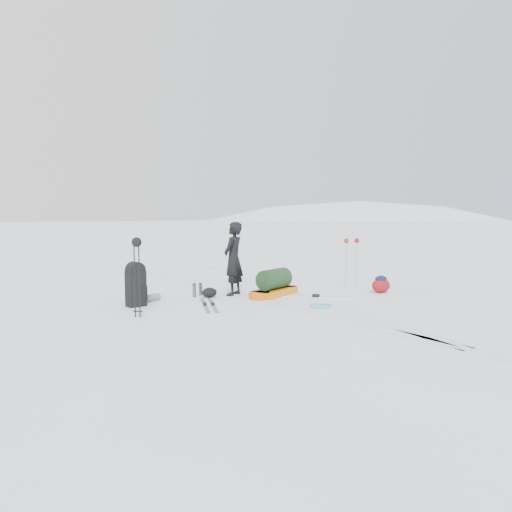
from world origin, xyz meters
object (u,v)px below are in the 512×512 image
at_px(pulk_sled, 274,285).
at_px(expedition_rucksack, 138,285).
at_px(skier, 233,259).
at_px(ski_poles_black, 137,252).

distance_m(pulk_sled, expedition_rucksack, 3.08).
xyz_separation_m(skier, pulk_sled, (0.76, -0.54, -0.61)).
height_order(pulk_sled, expedition_rucksack, expedition_rucksack).
bearing_deg(expedition_rucksack, ski_poles_black, -117.67).
height_order(expedition_rucksack, ski_poles_black, ski_poles_black).
relative_size(skier, ski_poles_black, 1.16).
bearing_deg(pulk_sled, expedition_rucksack, 149.47).
height_order(skier, pulk_sled, skier).
distance_m(skier, pulk_sled, 1.11).
bearing_deg(skier, pulk_sled, 109.42).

